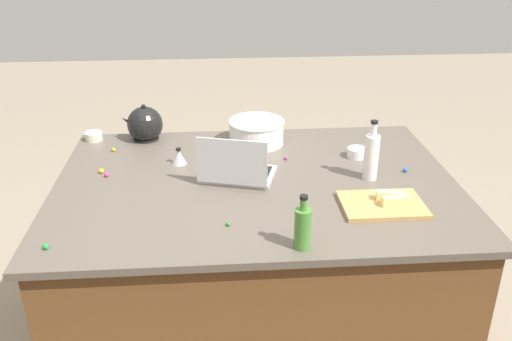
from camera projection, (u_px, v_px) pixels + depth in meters
name	position (u px, v px, depth m)	size (l,w,h in m)	color
island_counter	(256.00, 267.00, 2.58)	(1.73, 1.23, 0.90)	brown
laptop	(236.00, 170.00, 2.38)	(0.36, 0.30, 0.22)	#B7B7BC
mixing_bowl_large	(256.00, 131.00, 2.75)	(0.28, 0.28, 0.12)	white
bottle_vinegar	(371.00, 156.00, 2.37)	(0.06, 0.06, 0.27)	white
bottle_olive	(303.00, 227.00, 1.88)	(0.06, 0.06, 0.20)	#4C8C38
kettle	(145.00, 125.00, 2.80)	(0.21, 0.18, 0.20)	black
cutting_board	(382.00, 205.00, 2.18)	(0.32, 0.23, 0.02)	tan
butter_stick_left	(390.00, 196.00, 2.19)	(0.11, 0.04, 0.04)	#F4E58C
butter_stick_right	(396.00, 201.00, 2.15)	(0.11, 0.04, 0.04)	#F4E58C
ramekin_small	(94.00, 136.00, 2.81)	(0.09, 0.09, 0.04)	beige
ramekin_medium	(357.00, 153.00, 2.61)	(0.09, 0.09, 0.05)	white
kitchen_timer	(179.00, 156.00, 2.54)	(0.07, 0.07, 0.08)	#B2B2B7
candy_0	(203.00, 181.00, 2.37)	(0.02, 0.02, 0.02)	orange
candy_1	(234.00, 175.00, 2.42)	(0.02, 0.02, 0.02)	green
candy_2	(286.00, 158.00, 2.59)	(0.02, 0.02, 0.02)	#CC3399
candy_3	(101.00, 171.00, 2.46)	(0.02, 0.02, 0.02)	yellow
candy_4	(46.00, 246.00, 1.90)	(0.02, 0.02, 0.02)	green
candy_5	(228.00, 224.00, 2.04)	(0.02, 0.02, 0.02)	green
candy_6	(114.00, 150.00, 2.68)	(0.02, 0.02, 0.02)	yellow
candy_7	(106.00, 175.00, 2.42)	(0.02, 0.02, 0.02)	#CC3399
candy_8	(405.00, 170.00, 2.47)	(0.02, 0.02, 0.02)	blue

